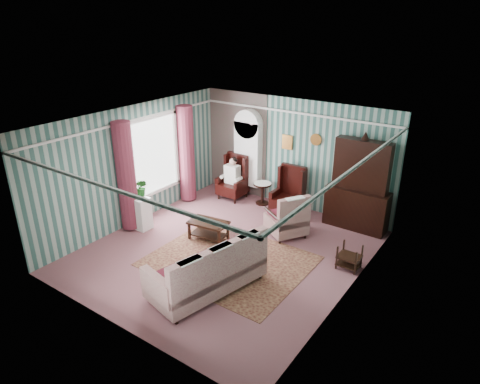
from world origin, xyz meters
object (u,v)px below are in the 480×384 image
Objects in this scene: wingback_right at (287,191)px; round_side_table at (262,194)px; plant_stand at (139,213)px; seated_woman at (232,178)px; sofa at (207,264)px; dresser_hutch at (359,182)px; wingback_left at (232,177)px; nest_table at (349,257)px; bookcase at (248,158)px; coffee_table at (209,230)px; floral_armchair at (287,215)px.

wingback_right is 2.08× the size of round_side_table.
plant_stand reaches higher than round_side_table.
sofa is at bearing -60.53° from seated_woman.
dresser_hutch is 4.32m from sofa.
nest_table is (4.07, -1.55, -0.35)m from wingback_left.
sofa reaches higher than nest_table.
bookcase is at bearing 159.73° from round_side_table.
dresser_hutch is at bearing 107.39° from nest_table.
bookcase is 1.07m from round_side_table.
sofa reaches higher than round_side_table.
plant_stand is (-0.80, -2.75, -0.22)m from wingback_left.
coffee_table is at bearing -135.52° from dresser_hutch.
seated_woman is 4.35m from sofa.
seated_woman is (-1.75, 0.00, -0.04)m from wingback_right.
wingback_left is at bearing -122.66° from bookcase.
wingback_left is 1.21× the size of floral_armchair.
seated_woman reaches higher than round_side_table.
wingback_left is 0.04m from seated_woman.
dresser_hutch is at bearing 4.41° from wingback_left.
nest_table is at bearing -28.20° from round_side_table.
dresser_hutch reaches higher than nest_table.
round_side_table reaches higher than coffee_table.
plant_stand is at bearing -108.49° from bookcase.
floral_armchair is at bearing -40.03° from round_side_table.
plant_stand reaches higher than nest_table.
plant_stand is at bearing 83.64° from sofa.
wingback_right is 3.76m from plant_stand.
dresser_hutch reaches higher than round_side_table.
wingback_right is at bearing 0.00° from seated_woman.
plant_stand is at bearing -144.92° from dresser_hutch.
wingback_left reaches higher than plant_stand.
coffee_table is at bearing -167.48° from nest_table.
plant_stand is 3.12m from sofa.
round_side_table is 0.75× the size of plant_stand.
bookcase is 3.39m from plant_stand.
floral_armchair is (-1.20, -1.30, -0.66)m from dresser_hutch.
bookcase is 1.79× the size of wingback_right.
round_side_table is (0.90, 0.15, -0.33)m from wingback_left.
wingback_right is 1.17m from floral_armchair.
wingback_right is 1.56× the size of plant_stand.
bookcase reaches higher than coffee_table.
seated_woman is 2.52m from floral_armchair.
dresser_hutch is 2.28× the size of floral_armchair.
dresser_hutch is 2.62× the size of coffee_table.
floral_armchair is at bearing 29.08° from plant_stand.
dresser_hutch is 3.56m from seated_woman.
bookcase is 1.79× the size of wingback_left.
wingback_right is at bearing 0.00° from wingback_left.
dresser_hutch is 2.11m from nest_table.
round_side_table is at bearing 82.24° from floral_armchair.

